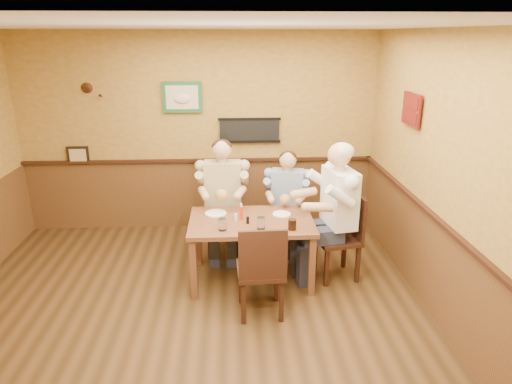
% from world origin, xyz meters
% --- Properties ---
extents(room, '(5.02, 5.03, 2.81)m').
position_xyz_m(room, '(0.14, 0.17, 1.69)').
color(room, '#352310').
rests_on(room, ground).
extents(dining_table, '(1.40, 0.90, 0.75)m').
position_xyz_m(dining_table, '(0.67, 0.86, 0.66)').
color(dining_table, brown).
rests_on(dining_table, ground).
extents(chair_back_left, '(0.45, 0.45, 0.95)m').
position_xyz_m(chair_back_left, '(0.34, 1.60, 0.48)').
color(chair_back_left, '#361C11').
rests_on(chair_back_left, ground).
extents(chair_back_right, '(0.46, 0.46, 0.85)m').
position_xyz_m(chair_back_right, '(1.17, 1.64, 0.42)').
color(chair_back_right, '#361C11').
rests_on(chair_back_right, ground).
extents(chair_right_end, '(0.55, 0.55, 1.02)m').
position_xyz_m(chair_right_end, '(1.67, 0.86, 0.51)').
color(chair_right_end, '#361C11').
rests_on(chair_right_end, ground).
extents(chair_near_side, '(0.49, 0.49, 1.01)m').
position_xyz_m(chair_near_side, '(0.73, 0.17, 0.51)').
color(chair_near_side, '#361C11').
rests_on(chair_near_side, ground).
extents(diner_tan_shirt, '(0.64, 0.64, 1.36)m').
position_xyz_m(diner_tan_shirt, '(0.34, 1.60, 0.68)').
color(diner_tan_shirt, '#CCBA8C').
rests_on(diner_tan_shirt, ground).
extents(diner_blue_polo, '(0.65, 0.65, 1.21)m').
position_xyz_m(diner_blue_polo, '(1.17, 1.64, 0.61)').
color(diner_blue_polo, '#7F98BE').
rests_on(diner_blue_polo, ground).
extents(diner_white_elder, '(0.78, 0.78, 1.46)m').
position_xyz_m(diner_white_elder, '(1.67, 0.86, 0.73)').
color(diner_white_elder, white).
rests_on(diner_white_elder, ground).
extents(water_glass_left, '(0.11, 0.11, 0.13)m').
position_xyz_m(water_glass_left, '(0.35, 0.59, 0.82)').
color(water_glass_left, silver).
rests_on(water_glass_left, dining_table).
extents(water_glass_mid, '(0.09, 0.09, 0.13)m').
position_xyz_m(water_glass_mid, '(0.77, 0.60, 0.82)').
color(water_glass_mid, silver).
rests_on(water_glass_mid, dining_table).
extents(cola_tumbler, '(0.11, 0.11, 0.12)m').
position_xyz_m(cola_tumbler, '(1.10, 0.56, 0.81)').
color(cola_tumbler, black).
rests_on(cola_tumbler, dining_table).
extents(hot_sauce_bottle, '(0.04, 0.04, 0.17)m').
position_xyz_m(hot_sauce_bottle, '(0.56, 0.89, 0.83)').
color(hot_sauce_bottle, red).
rests_on(hot_sauce_bottle, dining_table).
extents(salt_shaker, '(0.04, 0.04, 0.08)m').
position_xyz_m(salt_shaker, '(0.50, 0.84, 0.79)').
color(salt_shaker, silver).
rests_on(salt_shaker, dining_table).
extents(pepper_shaker, '(0.04, 0.04, 0.08)m').
position_xyz_m(pepper_shaker, '(0.63, 0.75, 0.79)').
color(pepper_shaker, black).
rests_on(pepper_shaker, dining_table).
extents(plate_far_left, '(0.31, 0.31, 0.02)m').
position_xyz_m(plate_far_left, '(0.26, 1.06, 0.76)').
color(plate_far_left, white).
rests_on(plate_far_left, dining_table).
extents(plate_far_right, '(0.28, 0.28, 0.01)m').
position_xyz_m(plate_far_right, '(1.03, 0.99, 0.76)').
color(plate_far_right, white).
rests_on(plate_far_right, dining_table).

